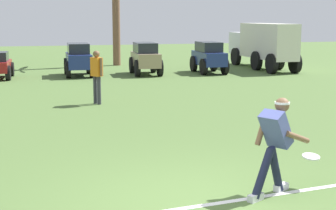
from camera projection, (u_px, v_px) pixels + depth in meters
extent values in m
plane|color=#4C6833|center=(199.00, 204.00, 7.03)|extent=(80.00, 80.00, 0.00)
cube|color=white|center=(202.00, 206.00, 6.95)|extent=(21.67, 2.61, 0.01)
cylinder|color=#191E38|center=(276.00, 169.00, 7.39)|extent=(0.37, 0.27, 0.72)
cube|color=silver|center=(281.00, 187.00, 7.56)|extent=(0.28, 0.21, 0.10)
cylinder|color=#191E38|center=(263.00, 174.00, 7.18)|extent=(0.44, 0.31, 0.69)
cube|color=silver|center=(256.00, 197.00, 7.13)|extent=(0.28, 0.21, 0.10)
cube|color=#4C5699|center=(276.00, 129.00, 7.27)|extent=(0.55, 0.51, 0.57)
sphere|color=brown|center=(282.00, 105.00, 7.31)|extent=(0.28, 0.28, 0.21)
cylinder|color=white|center=(282.00, 103.00, 7.30)|extent=(0.29, 0.29, 0.03)
cylinder|color=brown|center=(297.00, 137.00, 7.36)|extent=(0.54, 0.34, 0.27)
cylinder|color=brown|center=(262.00, 128.00, 7.38)|extent=(0.29, 0.21, 0.49)
cylinder|color=white|center=(311.00, 157.00, 7.66)|extent=(0.28, 0.28, 0.06)
cylinder|color=#33333D|center=(99.00, 90.00, 14.91)|extent=(0.15, 0.15, 0.82)
cylinder|color=#33333D|center=(95.00, 90.00, 15.04)|extent=(0.15, 0.15, 0.82)
cube|color=orange|center=(97.00, 67.00, 14.86)|extent=(0.35, 0.39, 0.54)
cylinder|color=brown|center=(101.00, 67.00, 14.71)|extent=(0.10, 0.10, 0.52)
cylinder|color=brown|center=(92.00, 66.00, 15.00)|extent=(0.10, 0.10, 0.52)
sphere|color=brown|center=(96.00, 54.00, 14.80)|extent=(0.27, 0.27, 0.20)
cylinder|color=black|center=(12.00, 69.00, 22.03)|extent=(0.22, 0.61, 0.60)
cylinder|color=black|center=(8.00, 73.00, 20.55)|extent=(0.22, 0.61, 0.60)
cube|color=navy|center=(79.00, 61.00, 22.06)|extent=(1.05, 2.38, 0.60)
cube|color=#1E232B|center=(78.00, 48.00, 22.02)|extent=(0.91, 1.57, 0.44)
cylinder|color=black|center=(66.00, 66.00, 22.74)|extent=(0.20, 0.72, 0.72)
cylinder|color=black|center=(89.00, 66.00, 22.97)|extent=(0.20, 0.72, 0.72)
cylinder|color=black|center=(68.00, 70.00, 21.25)|extent=(0.20, 0.72, 0.72)
cylinder|color=black|center=(92.00, 69.00, 21.48)|extent=(0.20, 0.72, 0.72)
cube|color=#998466|center=(145.00, 60.00, 22.61)|extent=(1.11, 2.40, 0.60)
cube|color=#1E232B|center=(145.00, 48.00, 22.57)|extent=(0.95, 1.60, 0.44)
cylinder|color=black|center=(132.00, 65.00, 23.30)|extent=(0.22, 0.73, 0.72)
cylinder|color=black|center=(153.00, 65.00, 23.51)|extent=(0.22, 0.73, 0.72)
cylinder|color=black|center=(137.00, 68.00, 21.80)|extent=(0.22, 0.73, 0.72)
cylinder|color=black|center=(160.00, 68.00, 22.01)|extent=(0.22, 0.73, 0.72)
cube|color=navy|center=(209.00, 58.00, 23.24)|extent=(1.06, 2.38, 0.60)
cube|color=#1E232B|center=(209.00, 47.00, 23.20)|extent=(0.92, 1.58, 0.44)
cylinder|color=black|center=(194.00, 64.00, 23.93)|extent=(0.21, 0.73, 0.72)
cylinder|color=black|center=(214.00, 63.00, 24.15)|extent=(0.21, 0.73, 0.72)
cylinder|color=black|center=(204.00, 67.00, 22.43)|extent=(0.21, 0.73, 0.72)
cylinder|color=black|center=(225.00, 66.00, 22.66)|extent=(0.21, 0.73, 0.72)
cube|color=silver|center=(244.00, 43.00, 27.33)|extent=(1.08, 1.72, 1.15)
cube|color=silver|center=(268.00, 41.00, 24.48)|extent=(1.23, 4.22, 1.65)
cylinder|color=black|center=(236.00, 57.00, 26.98)|extent=(0.26, 0.90, 0.90)
cylinder|color=black|center=(256.00, 56.00, 27.27)|extent=(0.26, 0.90, 0.90)
cylinder|color=black|center=(256.00, 61.00, 24.49)|extent=(0.26, 0.90, 0.90)
cylinder|color=black|center=(278.00, 60.00, 24.77)|extent=(0.26, 0.90, 0.90)
cylinder|color=black|center=(272.00, 64.00, 22.92)|extent=(0.26, 0.90, 0.90)
cylinder|color=black|center=(295.00, 63.00, 23.20)|extent=(0.26, 0.90, 0.90)
cylinder|color=brown|center=(116.00, 4.00, 26.49)|extent=(0.39, 0.39, 6.36)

